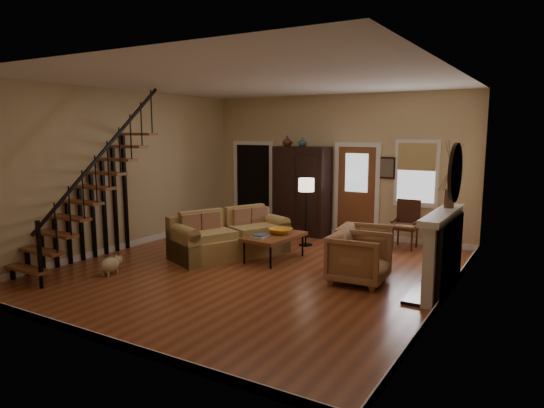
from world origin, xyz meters
The scene contains 15 objects.
room centered at (-0.41, 1.76, 1.51)m, with size 7.00×7.33×3.30m.
staircase centered at (-2.78, -1.30, 1.60)m, with size 0.94×2.80×3.20m, color brown, non-canonical shape.
fireplace centered at (3.13, 0.50, 0.74)m, with size 0.33×1.95×2.30m.
armoire centered at (-0.70, 3.15, 1.05)m, with size 1.30×0.60×2.10m, color black, non-canonical shape.
vase_a centered at (-1.05, 3.05, 2.22)m, with size 0.24×0.24×0.25m, color #4C2619.
vase_b centered at (-0.65, 3.05, 2.21)m, with size 0.20×0.20×0.21m, color #334C60.
sofa centered at (-0.95, 0.54, 0.43)m, with size 0.99×2.28×0.85m, color #AA8A4D, non-canonical shape.
coffee_table centered at (-0.06, 0.75, 0.25)m, with size 0.75×1.28×0.49m, color brown, non-canonical shape.
bowl centered at (-0.01, 0.90, 0.54)m, with size 0.44×0.44×0.11m, color orange.
books centered at (-0.18, 0.45, 0.52)m, with size 0.23×0.32×0.06m, color beige, non-canonical shape.
armchair_left centered at (1.85, 0.23, 0.41)m, with size 0.88×0.90×0.82m, color brown.
armchair_right centered at (1.65, 1.02, 0.40)m, with size 0.85×0.88×0.80m, color brown.
floor_lamp centered at (-0.06, 2.10, 0.73)m, with size 0.34×0.34×1.47m, color black, non-canonical shape.
side_chair centered at (1.85, 2.95, 0.51)m, with size 0.54×0.54×1.02m, color #391C12, non-canonical shape.
dog centered at (-2.01, -1.55, 0.16)m, with size 0.26×0.43×0.32m, color beige, non-canonical shape.
Camera 1 is at (4.55, -7.08, 2.48)m, focal length 32.00 mm.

